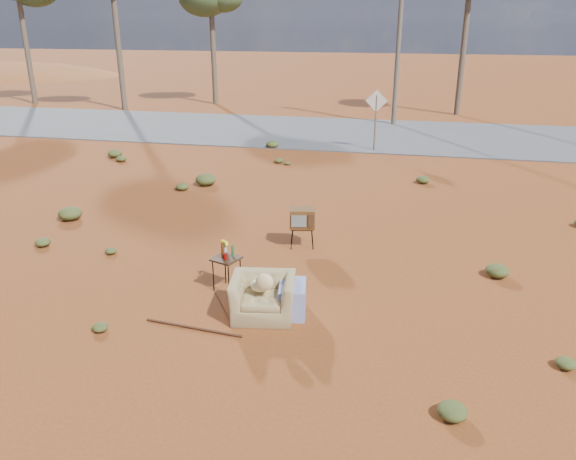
# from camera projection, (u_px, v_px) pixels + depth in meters

# --- Properties ---
(ground) EXTENTS (140.00, 140.00, 0.00)m
(ground) POSITION_uv_depth(u_px,v_px,m) (242.00, 297.00, 9.87)
(ground) COLOR brown
(ground) RESTS_ON ground
(highway) EXTENTS (140.00, 7.00, 0.04)m
(highway) POSITION_uv_depth(u_px,v_px,m) (343.00, 133.00, 23.57)
(highway) COLOR #565659
(highway) RESTS_ON ground
(dirt_mound) EXTENTS (26.00, 18.00, 2.00)m
(dirt_mound) POSITION_uv_depth(u_px,v_px,m) (11.00, 75.00, 46.75)
(dirt_mound) COLOR brown
(dirt_mound) RESTS_ON ground
(armchair) EXTENTS (1.28, 0.94, 0.90)m
(armchair) POSITION_uv_depth(u_px,v_px,m) (268.00, 292.00, 9.13)
(armchair) COLOR #9A8354
(armchair) RESTS_ON ground
(tv_unit) EXTENTS (0.59, 0.51, 0.85)m
(tv_unit) POSITION_uv_depth(u_px,v_px,m) (302.00, 218.00, 11.82)
(tv_unit) COLOR black
(tv_unit) RESTS_ON ground
(side_table) EXTENTS (0.55, 0.55, 0.89)m
(side_table) POSITION_uv_depth(u_px,v_px,m) (226.00, 256.00, 9.95)
(side_table) COLOR #3A2015
(side_table) RESTS_ON ground
(rusty_bar) EXTENTS (1.65, 0.22, 0.04)m
(rusty_bar) POSITION_uv_depth(u_px,v_px,m) (193.00, 328.00, 8.85)
(rusty_bar) COLOR #472313
(rusty_bar) RESTS_ON ground
(road_sign) EXTENTS (0.78, 0.06, 2.19)m
(road_sign) POSITION_uv_depth(u_px,v_px,m) (376.00, 109.00, 20.00)
(road_sign) COLOR brown
(road_sign) RESTS_ON ground
(utility_pole_center) EXTENTS (1.40, 0.20, 8.00)m
(utility_pole_center) POSITION_uv_depth(u_px,v_px,m) (400.00, 28.00, 23.99)
(utility_pole_center) COLOR brown
(utility_pole_center) RESTS_ON ground
(scrub_patch) EXTENTS (17.49, 8.07, 0.33)m
(scrub_patch) POSITION_uv_depth(u_px,v_px,m) (260.00, 208.00, 14.01)
(scrub_patch) COLOR #454D22
(scrub_patch) RESTS_ON ground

